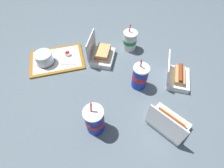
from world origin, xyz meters
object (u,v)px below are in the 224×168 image
at_px(ketchup_cup, 68,54).
at_px(soda_cup_right, 130,41).
at_px(plastic_fork, 69,64).
at_px(clamshell_sandwich_corner, 102,55).
at_px(clamshell_hotdog_left, 177,76).
at_px(soda_cup_front, 95,120).
at_px(food_tray, 57,60).
at_px(soda_cup_corner, 140,77).
at_px(clamshell_hotdog_front, 168,122).
at_px(cake_container, 44,58).

height_order(ketchup_cup, soda_cup_right, soda_cup_right).
relative_size(plastic_fork, clamshell_sandwich_corner, 0.52).
relative_size(plastic_fork, clamshell_hotdog_left, 0.50).
bearing_deg(soda_cup_right, soda_cup_front, 71.09).
height_order(food_tray, ketchup_cup, ketchup_cup).
bearing_deg(soda_cup_front, clamshell_hotdog_left, -147.32).
distance_m(plastic_fork, soda_cup_front, 0.50).
bearing_deg(soda_cup_corner, soda_cup_right, -83.55).
distance_m(soda_cup_corner, soda_cup_right, 0.35).
xyz_separation_m(ketchup_cup, clamshell_hotdog_left, (-0.73, 0.22, 0.01)).
height_order(food_tray, soda_cup_front, soda_cup_front).
distance_m(food_tray, clamshell_hotdog_front, 0.84).
distance_m(clamshell_hotdog_front, soda_cup_corner, 0.31).
distance_m(clamshell_sandwich_corner, soda_cup_front, 0.51).
height_order(food_tray, plastic_fork, plastic_fork).
xyz_separation_m(clamshell_hotdog_left, soda_cup_front, (0.50, 0.32, 0.05)).
height_order(soda_cup_corner, soda_cup_right, soda_cup_corner).
xyz_separation_m(clamshell_sandwich_corner, soda_cup_corner, (-0.24, 0.23, 0.04)).
distance_m(ketchup_cup, soda_cup_right, 0.46).
xyz_separation_m(ketchup_cup, soda_cup_corner, (-0.49, 0.26, 0.06)).
bearing_deg(plastic_fork, soda_cup_corner, 160.18).
relative_size(clamshell_hotdog_left, clamshell_hotdog_front, 0.88).
xyz_separation_m(cake_container, soda_cup_corner, (-0.63, 0.18, 0.03)).
bearing_deg(soda_cup_right, food_tray, 13.99).
relative_size(soda_cup_front, soda_cup_right, 1.19).
bearing_deg(clamshell_hotdog_front, soda_cup_front, 1.41).
distance_m(ketchup_cup, clamshell_hotdog_front, 0.81).
height_order(food_tray, clamshell_sandwich_corner, clamshell_sandwich_corner).
xyz_separation_m(food_tray, clamshell_hotdog_left, (-0.80, 0.18, 0.03)).
bearing_deg(clamshell_hotdog_front, clamshell_hotdog_left, -110.73).
relative_size(plastic_fork, soda_cup_right, 0.54).
height_order(clamshell_sandwich_corner, clamshell_hotdog_front, clamshell_sandwich_corner).
bearing_deg(clamshell_hotdog_left, soda_cup_right, -47.45).
height_order(clamshell_hotdog_left, clamshell_hotdog_front, clamshell_hotdog_front).
distance_m(ketchup_cup, plastic_fork, 0.09).
xyz_separation_m(food_tray, soda_cup_corner, (-0.56, 0.22, 0.08)).
height_order(clamshell_sandwich_corner, soda_cup_corner, soda_cup_corner).
distance_m(cake_container, clamshell_hotdog_front, 0.88).
xyz_separation_m(ketchup_cup, clamshell_hotdog_front, (-0.61, 0.53, 0.01)).
xyz_separation_m(cake_container, ketchup_cup, (-0.14, -0.07, -0.03)).
relative_size(clamshell_sandwich_corner, soda_cup_corner, 0.95).
bearing_deg(soda_cup_front, ketchup_cup, -66.85).
height_order(food_tray, soda_cup_right, soda_cup_right).
height_order(cake_container, plastic_fork, cake_container).
bearing_deg(food_tray, clamshell_sandwich_corner, -178.06).
bearing_deg(soda_cup_corner, ketchup_cup, -27.71).
relative_size(soda_cup_corner, soda_cup_right, 1.11).
relative_size(clamshell_sandwich_corner, soda_cup_front, 0.89).
relative_size(cake_container, clamshell_hotdog_front, 0.48).
bearing_deg(clamshell_hotdog_left, cake_container, -9.63).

